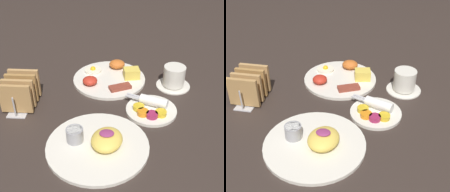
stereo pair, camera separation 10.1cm
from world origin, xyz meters
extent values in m
plane|color=#332823|center=(0.00, 0.00, 0.00)|extent=(3.00, 3.00, 0.00)
cylinder|color=silver|center=(0.07, 0.17, 0.01)|extent=(0.26, 0.26, 0.01)
cube|color=#E5C64C|center=(0.15, 0.18, 0.03)|extent=(0.06, 0.05, 0.04)
ellipsoid|color=#C66023|center=(0.09, 0.25, 0.03)|extent=(0.06, 0.05, 0.03)
cylinder|color=#F4EACC|center=(0.00, 0.22, 0.01)|extent=(0.06, 0.06, 0.01)
sphere|color=yellow|center=(0.00, 0.22, 0.02)|extent=(0.02, 0.02, 0.02)
ellipsoid|color=red|center=(0.00, 0.13, 0.02)|extent=(0.05, 0.05, 0.03)
cube|color=brown|center=(0.11, 0.10, 0.02)|extent=(0.08, 0.06, 0.01)
cylinder|color=silver|center=(0.21, -0.01, 0.01)|extent=(0.16, 0.16, 0.01)
cylinder|color=gold|center=(0.17, -0.01, 0.02)|extent=(0.04, 0.04, 0.01)
cylinder|color=orange|center=(0.18, -0.04, 0.02)|extent=(0.04, 0.04, 0.01)
cylinder|color=#99234C|center=(0.21, -0.05, 0.02)|extent=(0.04, 0.04, 0.01)
cylinder|color=gold|center=(0.24, -0.04, 0.02)|extent=(0.04, 0.04, 0.01)
cylinder|color=white|center=(0.22, 0.01, 0.03)|extent=(0.09, 0.06, 0.03)
cube|color=silver|center=(0.15, 0.03, 0.03)|extent=(0.05, 0.02, 0.00)
cube|color=silver|center=(0.16, 0.04, 0.03)|extent=(0.05, 0.02, 0.00)
cylinder|color=silver|center=(0.06, -0.19, 0.01)|extent=(0.28, 0.28, 0.01)
ellipsoid|color=#EAC651|center=(0.08, -0.19, 0.03)|extent=(0.10, 0.11, 0.04)
ellipsoid|color=#8C3366|center=(0.08, -0.19, 0.05)|extent=(0.04, 0.03, 0.01)
cylinder|color=#99999E|center=(-0.01, -0.17, 0.03)|extent=(0.05, 0.05, 0.04)
cylinder|color=white|center=(-0.01, -0.17, 0.05)|extent=(0.04, 0.04, 0.01)
cube|color=#B7B7BC|center=(-0.21, 0.00, 0.00)|extent=(0.06, 0.15, 0.01)
cube|color=#B2844C|center=(-0.21, -0.04, 0.05)|extent=(0.10, 0.01, 0.10)
cube|color=tan|center=(-0.21, -0.01, 0.05)|extent=(0.10, 0.01, 0.10)
cube|color=#A5773F|center=(-0.21, 0.02, 0.05)|extent=(0.10, 0.01, 0.10)
cube|color=tan|center=(-0.21, 0.05, 0.05)|extent=(0.10, 0.01, 0.10)
cylinder|color=#B7B7BC|center=(-0.21, -0.07, 0.04)|extent=(0.01, 0.01, 0.07)
cylinder|color=#B7B7BC|center=(-0.21, 0.07, 0.04)|extent=(0.01, 0.01, 0.07)
cylinder|color=silver|center=(0.30, 0.15, 0.00)|extent=(0.12, 0.12, 0.01)
cylinder|color=silver|center=(0.30, 0.15, 0.04)|extent=(0.08, 0.08, 0.07)
cylinder|color=#381E0F|center=(0.30, 0.15, 0.07)|extent=(0.06, 0.06, 0.01)
camera|label=1|loc=(0.14, -0.81, 0.60)|focal=50.00mm
camera|label=2|loc=(0.24, -0.80, 0.60)|focal=50.00mm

